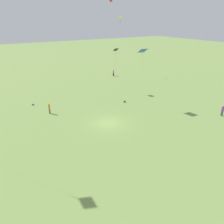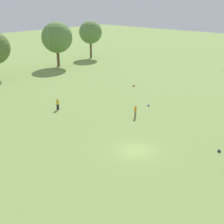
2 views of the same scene
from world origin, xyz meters
The scene contains 8 objects.
ground_plane centered at (0.00, 0.00, 0.00)m, with size 240.00×240.00×0.00m, color #7A994C.
tree_4 centered at (22.27, 41.14, 6.93)m, with size 7.28×7.28×10.60m.
tree_5 centered at (35.69, 43.68, 6.89)m, with size 6.15×6.15×10.00m.
person_2 centered at (2.68, 16.86, 0.86)m, with size 0.64×0.64×1.76m.
person_3 centered at (7.92, 6.27, 0.89)m, with size 0.45×0.45×1.75m.
picnic_bag_0 centered at (13.09, 7.72, 0.11)m, with size 0.38×0.38×0.22m.
picnic_bag_1 centered at (5.81, -6.95, 0.12)m, with size 0.39×0.39×0.25m.
picnic_bag_2 centered at (20.42, 16.45, 0.14)m, with size 0.43×0.22×0.28m.
Camera 2 is at (-24.43, -18.64, 15.80)m, focal length 50.00 mm.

